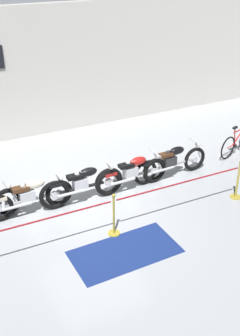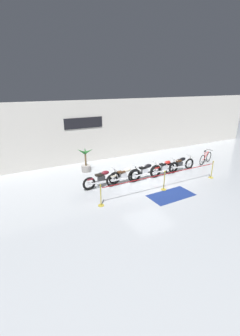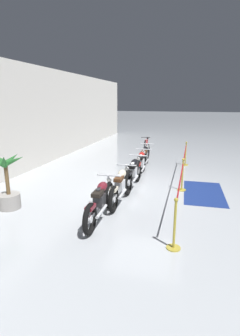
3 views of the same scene
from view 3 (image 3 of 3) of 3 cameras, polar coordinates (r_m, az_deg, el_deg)
The scene contains 13 objects.
ground_plane at distance 8.71m, azimuth 5.86°, elevation -4.34°, with size 120.00×120.00×0.00m, color #B2B7BC.
back_wall at distance 10.39m, azimuth -23.32°, elevation 9.50°, with size 28.00×0.29×4.20m.
motorcycle_maroon_0 at distance 6.33m, azimuth -4.28°, elevation -7.27°, with size 2.21×0.62×0.93m.
motorcycle_cream_1 at distance 7.39m, azimuth 0.13°, elevation -3.98°, with size 2.19×0.62×0.93m.
motorcycle_black_2 at distance 8.59m, azimuth 2.92°, elevation -1.14°, with size 2.24×0.62×0.97m.
motorcycle_red_3 at distance 9.95m, azimuth 4.58°, elevation 0.86°, with size 2.13×0.62×0.94m.
motorcycle_black_4 at distance 11.16m, azimuth 5.40°, elevation 2.42°, with size 2.37×0.62×0.94m.
bicycle at distance 13.77m, azimuth 5.82°, elevation 4.36°, with size 1.66×0.66×0.96m.
potted_palm_left_of_row at distance 7.49m, azimuth -23.20°, elevation -3.81°, with size 1.00×0.97×1.60m.
stanchion_far_left at distance 7.24m, azimuth 13.10°, elevation -2.81°, with size 7.08×0.28×1.05m.
stanchion_mid_left at distance 8.57m, azimuth 13.36°, elevation -2.48°, with size 0.28×0.28×1.05m.
stanchion_mid_right at distance 11.94m, azimuth 14.05°, elevation 2.28°, with size 0.28×0.28×1.05m.
floor_banner at distance 8.63m, azimuth 17.74°, elevation -5.13°, with size 2.30×1.20×0.01m, color navy.
Camera 3 is at (-8.14, -1.31, 2.81)m, focal length 28.00 mm.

